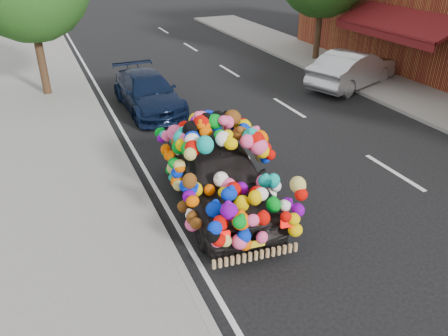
% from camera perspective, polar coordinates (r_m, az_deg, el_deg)
% --- Properties ---
extents(ground, '(100.00, 100.00, 0.00)m').
position_cam_1_polar(ground, '(9.54, 5.31, -4.66)').
color(ground, black).
rests_on(ground, ground).
extents(sidewalk, '(4.00, 60.00, 0.12)m').
position_cam_1_polar(sidewalk, '(8.64, -21.16, -10.14)').
color(sidewalk, gray).
rests_on(sidewalk, ground).
extents(kerb, '(0.15, 60.00, 0.13)m').
position_cam_1_polar(kerb, '(8.78, -8.45, -7.55)').
color(kerb, gray).
rests_on(kerb, ground).
extents(footpath_far, '(3.00, 40.00, 0.12)m').
position_cam_1_polar(footpath_far, '(16.54, 26.09, 7.28)').
color(footpath_far, gray).
rests_on(footpath_far, ground).
extents(lane_markings, '(6.00, 50.00, 0.01)m').
position_cam_1_polar(lane_markings, '(11.51, 21.32, -0.49)').
color(lane_markings, silver).
rests_on(lane_markings, ground).
extents(plush_art_car, '(2.45, 4.55, 2.07)m').
position_cam_1_polar(plush_art_car, '(8.96, -0.70, 0.99)').
color(plush_art_car, black).
rests_on(plush_art_car, ground).
extents(navy_sedan, '(1.78, 4.15, 1.19)m').
position_cam_1_polar(navy_sedan, '(14.78, -9.89, 9.73)').
color(navy_sedan, black).
rests_on(navy_sedan, ground).
extents(silver_hatchback, '(4.44, 2.86, 1.38)m').
position_cam_1_polar(silver_hatchback, '(17.65, 16.47, 12.32)').
color(silver_hatchback, silver).
rests_on(silver_hatchback, ground).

